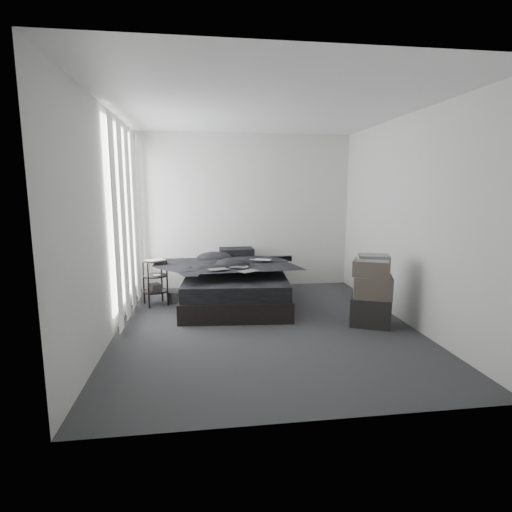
{
  "coord_description": "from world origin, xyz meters",
  "views": [
    {
      "loc": [
        -0.76,
        -4.71,
        1.69
      ],
      "look_at": [
        0.0,
        0.8,
        0.75
      ],
      "focal_mm": 28.0,
      "sensor_mm": 36.0,
      "label": 1
    }
  ],
  "objects": [
    {
      "name": "comic_c",
      "position": [
        -0.16,
        0.35,
        0.71
      ],
      "size": [
        0.29,
        0.26,
        0.01
      ],
      "primitive_type": "cube",
      "rotation": [
        0.0,
        0.0,
        0.53
      ],
      "color": "black",
      "rests_on": "duvet"
    },
    {
      "name": "wall_back",
      "position": [
        0.0,
        2.1,
        1.3
      ],
      "size": [
        3.6,
        0.01,
        2.6
      ],
      "primitive_type": "cube",
      "color": "silver",
      "rests_on": "ground"
    },
    {
      "name": "mattress",
      "position": [
        -0.27,
        1.02,
        0.37
      ],
      "size": [
        1.56,
        1.99,
        0.21
      ],
      "primitive_type": "cube",
      "rotation": [
        0.0,
        0.0,
        -0.08
      ],
      "color": "black",
      "rests_on": "bed"
    },
    {
      "name": "ceiling",
      "position": [
        0.0,
        0.0,
        2.6
      ],
      "size": [
        3.6,
        4.2,
        0.01
      ],
      "primitive_type": "cube",
      "color": "white",
      "rests_on": "ground"
    },
    {
      "name": "bed",
      "position": [
        -0.27,
        1.02,
        0.13
      ],
      "size": [
        1.63,
        2.05,
        0.26
      ],
      "primitive_type": "cube",
      "rotation": [
        0.0,
        0.0,
        -0.08
      ],
      "color": "black",
      "rests_on": "floor"
    },
    {
      "name": "box_mid",
      "position": [
        1.32,
        -0.16,
        0.5
      ],
      "size": [
        0.55,
        0.5,
        0.28
      ],
      "primitive_type": "cube",
      "rotation": [
        0.0,
        0.0,
        -0.36
      ],
      "color": "#574C44",
      "rests_on": "box_lower"
    },
    {
      "name": "papers",
      "position": [
        -1.43,
        1.13,
        0.67
      ],
      "size": [
        0.32,
        0.3,
        0.01
      ],
      "primitive_type": "cube",
      "rotation": [
        0.0,
        0.0,
        0.56
      ],
      "color": "white",
      "rests_on": "side_stand"
    },
    {
      "name": "side_stand",
      "position": [
        -1.45,
        1.13,
        0.33
      ],
      "size": [
        0.47,
        0.47,
        0.66
      ],
      "primitive_type": "cylinder",
      "rotation": [
        0.0,
        0.0,
        0.38
      ],
      "color": "black",
      "rests_on": "floor"
    },
    {
      "name": "floor_books",
      "position": [
        -1.19,
        1.21,
        0.08
      ],
      "size": [
        0.17,
        0.23,
        0.16
      ],
      "primitive_type": "cube",
      "rotation": [
        0.0,
        0.0,
        -0.06
      ],
      "color": "black",
      "rests_on": "floor"
    },
    {
      "name": "pillow_lower",
      "position": [
        -0.26,
        1.77,
        0.54
      ],
      "size": [
        0.61,
        0.44,
        0.13
      ],
      "primitive_type": "cube",
      "rotation": [
        0.0,
        0.0,
        -0.08
      ],
      "color": "black",
      "rests_on": "mattress"
    },
    {
      "name": "window_left",
      "position": [
        -1.78,
        0.9,
        1.35
      ],
      "size": [
        0.02,
        2.0,
        2.3
      ],
      "primitive_type": "cube",
      "color": "white",
      "rests_on": "wall_left"
    },
    {
      "name": "wall_right",
      "position": [
        1.8,
        0.0,
        1.3
      ],
      "size": [
        0.01,
        4.2,
        2.6
      ],
      "primitive_type": "cube",
      "color": "silver",
      "rests_on": "ground"
    },
    {
      "name": "art_book_white",
      "position": [
        1.32,
        -0.15,
        0.84
      ],
      "size": [
        0.46,
        0.42,
        0.04
      ],
      "primitive_type": "cube",
      "rotation": [
        0.0,
        0.0,
        -0.43
      ],
      "color": "silver",
      "rests_on": "box_upper"
    },
    {
      "name": "laptop",
      "position": [
        0.09,
        1.04,
        0.71
      ],
      "size": [
        0.36,
        0.3,
        0.02
      ],
      "primitive_type": "imported",
      "rotation": [
        0.0,
        0.0,
        -0.4
      ],
      "color": "silver",
      "rests_on": "duvet"
    },
    {
      "name": "wall_left",
      "position": [
        -1.8,
        0.0,
        1.3
      ],
      "size": [
        0.01,
        4.2,
        2.6
      ],
      "primitive_type": "cube",
      "color": "silver",
      "rests_on": "ground"
    },
    {
      "name": "curtain_left",
      "position": [
        -1.73,
        0.9,
        1.28
      ],
      "size": [
        0.06,
        2.12,
        2.48
      ],
      "primitive_type": "cube",
      "color": "white",
      "rests_on": "wall_left"
    },
    {
      "name": "comic_b",
      "position": [
        -0.26,
        0.64,
        0.71
      ],
      "size": [
        0.28,
        0.22,
        0.01
      ],
      "primitive_type": "cube",
      "rotation": [
        0.0,
        0.0,
        -0.29
      ],
      "color": "black",
      "rests_on": "duvet"
    },
    {
      "name": "comic_a",
      "position": [
        -0.55,
        0.52,
        0.7
      ],
      "size": [
        0.28,
        0.23,
        0.01
      ],
      "primitive_type": "cube",
      "rotation": [
        0.0,
        0.0,
        0.3
      ],
      "color": "black",
      "rests_on": "duvet"
    },
    {
      "name": "wall_front",
      "position": [
        0.0,
        -2.1,
        1.3
      ],
      "size": [
        3.6,
        0.01,
        2.6
      ],
      "primitive_type": "cube",
      "color": "silver",
      "rests_on": "ground"
    },
    {
      "name": "art_book_snake",
      "position": [
        1.32,
        -0.16,
        0.88
      ],
      "size": [
        0.43,
        0.39,
        0.03
      ],
      "primitive_type": "cube",
      "rotation": [
        0.0,
        0.0,
        -0.32
      ],
      "color": "silver",
      "rests_on": "art_book_white"
    },
    {
      "name": "box_upper",
      "position": [
        1.31,
        -0.14,
        0.73
      ],
      "size": [
        0.55,
        0.51,
        0.19
      ],
      "primitive_type": "cube",
      "rotation": [
        0.0,
        0.0,
        -0.48
      ],
      "color": "#574C44",
      "rests_on": "box_mid"
    },
    {
      "name": "duvet",
      "position": [
        -0.28,
        0.97,
        0.58
      ],
      "size": [
        1.56,
        1.77,
        0.23
      ],
      "primitive_type": "imported",
      "rotation": [
        0.0,
        0.0,
        -0.08
      ],
      "color": "black",
      "rests_on": "mattress"
    },
    {
      "name": "floor",
      "position": [
        0.0,
        0.0,
        0.0
      ],
      "size": [
        3.6,
        4.2,
        0.01
      ],
      "primitive_type": "cube",
      "color": "#343437",
      "rests_on": "ground"
    },
    {
      "name": "pillow_upper",
      "position": [
        -0.19,
        1.75,
        0.66
      ],
      "size": [
        0.55,
        0.39,
        0.12
      ],
      "primitive_type": "cube",
      "rotation": [
        0.0,
        0.0,
        0.02
      ],
      "color": "black",
      "rests_on": "pillow_lower"
    },
    {
      "name": "box_lower",
      "position": [
        1.32,
        -0.15,
        0.18
      ],
      "size": [
        0.6,
        0.55,
        0.36
      ],
      "primitive_type": "cube",
      "rotation": [
        0.0,
        0.0,
        -0.43
      ],
      "color": "black",
      "rests_on": "floor"
    }
  ]
}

